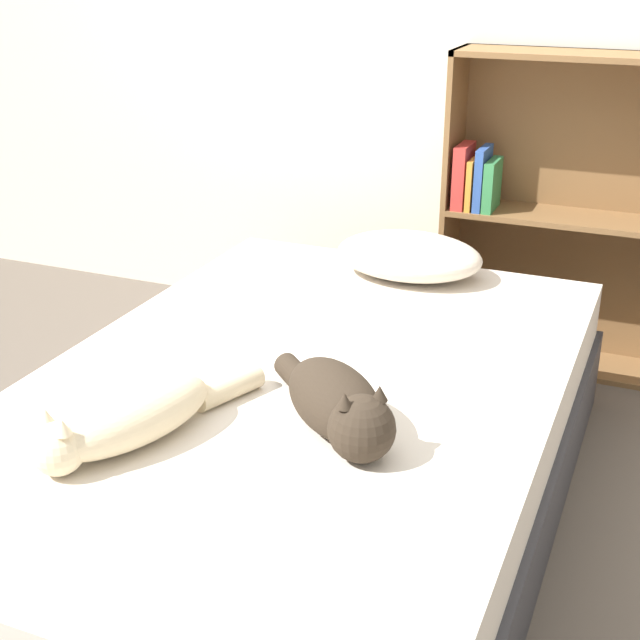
{
  "coord_description": "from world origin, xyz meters",
  "views": [
    {
      "loc": [
        0.85,
        -1.86,
        1.48
      ],
      "look_at": [
        0.0,
        0.16,
        0.55
      ],
      "focal_mm": 50.0,
      "sensor_mm": 36.0,
      "label": 1
    }
  ],
  "objects_px": {
    "bed": "(297,454)",
    "bookshelf": "(574,212)",
    "pillow": "(409,256)",
    "cat_light": "(127,418)",
    "cat_dark": "(339,405)"
  },
  "relations": [
    {
      "from": "pillow",
      "to": "bookshelf",
      "type": "relative_size",
      "value": 0.43
    },
    {
      "from": "pillow",
      "to": "cat_dark",
      "type": "height_order",
      "value": "cat_dark"
    },
    {
      "from": "bed",
      "to": "cat_light",
      "type": "distance_m",
      "value": 0.57
    },
    {
      "from": "bookshelf",
      "to": "bed",
      "type": "bearing_deg",
      "value": -109.72
    },
    {
      "from": "pillow",
      "to": "cat_light",
      "type": "distance_m",
      "value": 1.3
    },
    {
      "from": "bed",
      "to": "cat_dark",
      "type": "bearing_deg",
      "value": -47.36
    },
    {
      "from": "cat_dark",
      "to": "bed",
      "type": "bearing_deg",
      "value": 176.15
    },
    {
      "from": "pillow",
      "to": "cat_dark",
      "type": "xyz_separation_m",
      "value": [
        0.17,
        -1.06,
        0.0
      ]
    },
    {
      "from": "pillow",
      "to": "bookshelf",
      "type": "bearing_deg",
      "value": 49.4
    },
    {
      "from": "bookshelf",
      "to": "pillow",
      "type": "bearing_deg",
      "value": -130.6
    },
    {
      "from": "cat_dark",
      "to": "pillow",
      "type": "bearing_deg",
      "value": 142.64
    },
    {
      "from": "bed",
      "to": "bookshelf",
      "type": "xyz_separation_m",
      "value": [
        0.49,
        1.37,
        0.36
      ]
    },
    {
      "from": "cat_light",
      "to": "cat_dark",
      "type": "height_order",
      "value": "cat_dark"
    },
    {
      "from": "bed",
      "to": "cat_light",
      "type": "xyz_separation_m",
      "value": [
        -0.21,
        -0.44,
        0.29
      ]
    },
    {
      "from": "cat_light",
      "to": "cat_dark",
      "type": "bearing_deg",
      "value": 138.67
    }
  ]
}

